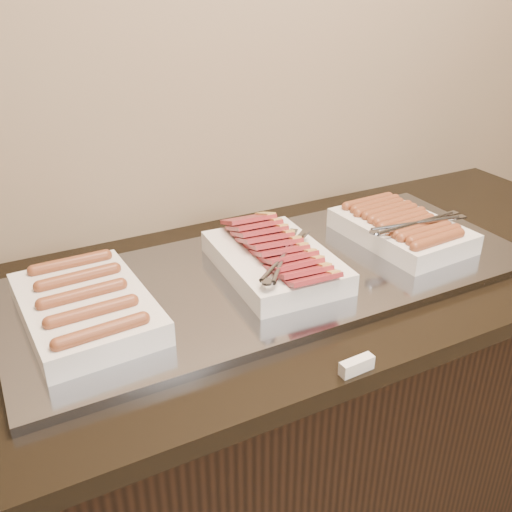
{
  "coord_description": "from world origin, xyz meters",
  "views": [
    {
      "loc": [
        -0.56,
        1.14,
        1.54
      ],
      "look_at": [
        -0.04,
        2.13,
        0.97
      ],
      "focal_mm": 40.0,
      "sensor_mm": 36.0,
      "label": 1
    }
  ],
  "objects_px": {
    "warming_tray": "(276,275)",
    "dish_center": "(275,258)",
    "dish_right": "(402,227)",
    "counter": "(270,426)",
    "dish_left": "(86,306)"
  },
  "relations": [
    {
      "from": "warming_tray",
      "to": "dish_right",
      "type": "height_order",
      "value": "dish_right"
    },
    {
      "from": "counter",
      "to": "dish_right",
      "type": "height_order",
      "value": "dish_right"
    },
    {
      "from": "warming_tray",
      "to": "dish_left",
      "type": "bearing_deg",
      "value": -180.0
    },
    {
      "from": "dish_left",
      "to": "dish_right",
      "type": "xyz_separation_m",
      "value": [
        0.79,
        -0.0,
        0.01
      ]
    },
    {
      "from": "dish_right",
      "to": "counter",
      "type": "bearing_deg",
      "value": 175.93
    },
    {
      "from": "warming_tray",
      "to": "dish_left",
      "type": "relative_size",
      "value": 3.38
    },
    {
      "from": "dish_left",
      "to": "dish_center",
      "type": "height_order",
      "value": "dish_center"
    },
    {
      "from": "warming_tray",
      "to": "dish_right",
      "type": "distance_m",
      "value": 0.36
    },
    {
      "from": "warming_tray",
      "to": "dish_left",
      "type": "distance_m",
      "value": 0.43
    },
    {
      "from": "dish_left",
      "to": "counter",
      "type": "bearing_deg",
      "value": -3.06
    },
    {
      "from": "warming_tray",
      "to": "dish_center",
      "type": "relative_size",
      "value": 3.28
    },
    {
      "from": "dish_left",
      "to": "dish_right",
      "type": "height_order",
      "value": "dish_right"
    },
    {
      "from": "dish_left",
      "to": "warming_tray",
      "type": "bearing_deg",
      "value": -3.06
    },
    {
      "from": "warming_tray",
      "to": "dish_right",
      "type": "xyz_separation_m",
      "value": [
        0.36,
        -0.0,
        0.05
      ]
    },
    {
      "from": "dish_center",
      "to": "warming_tray",
      "type": "bearing_deg",
      "value": 43.69
    }
  ]
}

